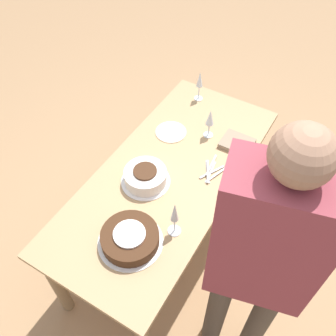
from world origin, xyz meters
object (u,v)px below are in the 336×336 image
Objects in this scene: cake_center_white at (145,177)px; wine_glass_near at (200,81)px; wine_glass_far at (210,119)px; wine_glass_extra at (175,214)px; cake_front_chocolate at (130,238)px; person_cutting at (262,256)px.

cake_center_white is 1.29× the size of wine_glass_near.
wine_glass_near is 1.07× the size of wine_glass_far.
wine_glass_extra is (-0.20, -0.30, 0.11)m from cake_center_white.
cake_front_chocolate is at bearing 136.94° from wine_glass_extra.
wine_glass_extra is (-0.99, -0.39, 0.01)m from wine_glass_near.
wine_glass_extra is at bearing -43.06° from cake_front_chocolate.
person_cutting is (-1.09, -0.83, 0.18)m from wine_glass_near.
person_cutting is (-0.29, -0.74, 0.28)m from cake_center_white.
cake_front_chocolate is 0.26m from wine_glass_extra.
wine_glass_extra is 0.14× the size of person_cutting.
cake_center_white is at bearing 21.78° from cake_front_chocolate.
wine_glass_extra reaches higher than cake_center_white.
cake_center_white is at bearing -34.79° from person_cutting.
wine_glass_near is at bearing 37.58° from wine_glass_far.
person_cutting is at bearing -101.82° from wine_glass_extra.
person_cutting is (-0.80, -0.61, 0.18)m from wine_glass_far.
person_cutting reaches higher than wine_glass_near.
person_cutting is (0.07, -0.60, 0.28)m from cake_front_chocolate.
cake_center_white is 0.85× the size of cake_front_chocolate.
wine_glass_near is 0.12× the size of person_cutting.
wine_glass_far is (0.51, -0.13, 0.09)m from cake_center_white.
cake_front_chocolate is at bearing -158.22° from cake_center_white.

